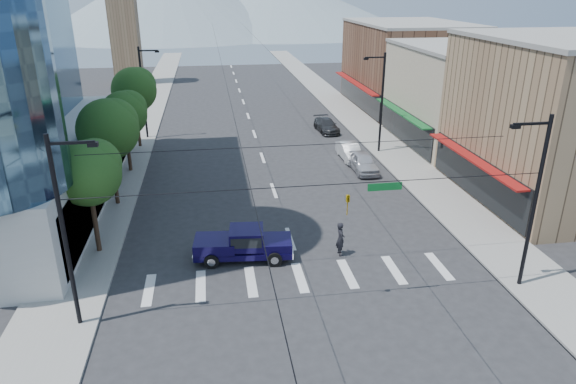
% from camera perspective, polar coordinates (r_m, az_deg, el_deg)
% --- Properties ---
extents(ground, '(160.00, 160.00, 0.00)m').
position_cam_1_polar(ground, '(26.33, 2.35, -11.14)').
color(ground, '#28282B').
rests_on(ground, ground).
extents(sidewalk_left, '(4.00, 120.00, 0.15)m').
position_cam_1_polar(sidewalk_left, '(63.70, -15.53, 8.24)').
color(sidewalk_left, gray).
rests_on(sidewalk_left, ground).
extents(sidewalk_right, '(4.00, 120.00, 0.15)m').
position_cam_1_polar(sidewalk_right, '(65.33, 6.09, 9.25)').
color(sidewalk_right, gray).
rests_on(sidewalk_right, ground).
extents(shop_near, '(12.00, 14.00, 11.00)m').
position_cam_1_polar(shop_near, '(40.90, 28.39, 6.82)').
color(shop_near, '#8C6B4C').
rests_on(shop_near, ground).
extents(shop_mid, '(12.00, 14.00, 9.00)m').
position_cam_1_polar(shop_mid, '(52.65, 19.35, 9.98)').
color(shop_mid, tan).
rests_on(shop_mid, ground).
extents(shop_far, '(12.00, 18.00, 10.00)m').
position_cam_1_polar(shop_far, '(66.92, 13.10, 13.41)').
color(shop_far, brown).
rests_on(shop_far, ground).
extents(clock_tower, '(4.80, 4.80, 20.40)m').
position_cam_1_polar(clock_tower, '(84.55, -17.92, 18.50)').
color(clock_tower, '#8C6B4C').
rests_on(clock_tower, ground).
extents(mountain_right, '(90.00, 90.00, 18.00)m').
position_cam_1_polar(mountain_right, '(183.31, -1.16, 20.34)').
color(mountain_right, gray).
rests_on(mountain_right, ground).
extents(tree_near, '(3.65, 3.64, 6.71)m').
position_cam_1_polar(tree_near, '(30.00, -21.13, 2.24)').
color(tree_near, black).
rests_on(tree_near, ground).
extents(tree_midnear, '(4.09, 4.09, 7.52)m').
position_cam_1_polar(tree_midnear, '(36.41, -19.17, 6.82)').
color(tree_midnear, black).
rests_on(tree_midnear, ground).
extents(tree_midfar, '(3.65, 3.64, 6.71)m').
position_cam_1_polar(tree_midfar, '(43.26, -17.59, 8.46)').
color(tree_midfar, black).
rests_on(tree_midfar, ground).
extents(tree_far, '(4.09, 4.09, 7.52)m').
position_cam_1_polar(tree_far, '(49.93, -16.59, 10.98)').
color(tree_far, black).
rests_on(tree_far, ground).
extents(signal_rig, '(21.80, 0.20, 9.00)m').
position_cam_1_polar(signal_rig, '(23.25, 3.46, -2.81)').
color(signal_rig, black).
rests_on(signal_rig, ground).
extents(lamp_pole_nw, '(2.00, 0.25, 9.00)m').
position_cam_1_polar(lamp_pole_nw, '(52.83, -15.70, 10.92)').
color(lamp_pole_nw, black).
rests_on(lamp_pole_nw, ground).
extents(lamp_pole_ne, '(2.00, 0.25, 9.00)m').
position_cam_1_polar(lamp_pole_ne, '(47.09, 10.26, 10.10)').
color(lamp_pole_ne, black).
rests_on(lamp_pole_ne, ground).
extents(pickup_truck, '(5.68, 2.55, 1.87)m').
position_cam_1_polar(pickup_truck, '(28.94, -5.05, -5.70)').
color(pickup_truck, black).
rests_on(pickup_truck, ground).
extents(pedestrian, '(0.53, 0.77, 2.02)m').
position_cam_1_polar(pedestrian, '(29.39, 5.84, -5.19)').
color(pedestrian, black).
rests_on(pedestrian, ground).
extents(parked_car_near, '(1.84, 4.56, 1.55)m').
position_cam_1_polar(parked_car_near, '(42.93, 8.34, 3.29)').
color(parked_car_near, silver).
rests_on(parked_car_near, ground).
extents(parked_car_mid, '(1.61, 4.40, 1.44)m').
position_cam_1_polar(parked_car_mid, '(45.82, 6.87, 4.50)').
color(parked_car_mid, white).
rests_on(parked_car_mid, ground).
extents(parked_car_far, '(2.22, 4.78, 1.35)m').
position_cam_1_polar(parked_car_far, '(54.50, 4.30, 7.39)').
color(parked_car_far, '#2F3032').
rests_on(parked_car_far, ground).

